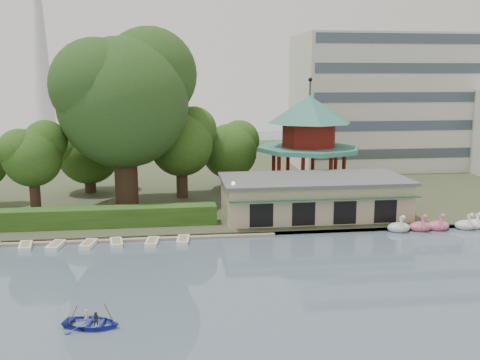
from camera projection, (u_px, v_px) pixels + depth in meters
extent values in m
plane|color=slate|center=(245.00, 320.00, 31.71)|extent=(220.00, 220.00, 0.00)
cube|color=#424930|center=(199.00, 169.00, 82.30)|extent=(220.00, 70.00, 0.40)
cube|color=gray|center=(219.00, 234.00, 48.52)|extent=(220.00, 0.60, 0.30)
cube|color=gray|center=(83.00, 240.00, 46.93)|extent=(34.00, 1.60, 0.24)
cube|color=#BDAC89|center=(313.00, 198.00, 53.96)|extent=(18.00, 8.00, 3.60)
cube|color=#595B5E|center=(314.00, 179.00, 53.59)|extent=(18.60, 8.60, 0.30)
cube|color=#194C2D|center=(326.00, 200.00, 49.62)|extent=(18.00, 1.59, 0.45)
cylinder|color=#BDAC89|center=(308.00, 189.00, 64.18)|extent=(10.40, 10.40, 1.20)
cylinder|color=#367C6A|center=(309.00, 149.00, 63.26)|extent=(12.40, 12.40, 0.50)
cylinder|color=maroon|center=(309.00, 135.00, 62.94)|extent=(6.40, 6.40, 2.80)
cone|color=#367C6A|center=(310.00, 109.00, 62.37)|extent=(10.00, 10.00, 3.20)
cylinder|color=black|center=(310.00, 87.00, 61.90)|extent=(0.16, 0.16, 1.80)
cube|color=silver|center=(394.00, 102.00, 82.17)|extent=(30.00, 14.00, 20.00)
cone|color=silver|center=(39.00, 22.00, 157.06)|extent=(6.00, 6.00, 60.00)
cube|color=#31571C|center=(55.00, 218.00, 49.54)|extent=(30.00, 2.00, 1.80)
cylinder|color=black|center=(233.00, 205.00, 49.94)|extent=(0.12, 0.12, 4.00)
sphere|color=beige|center=(233.00, 183.00, 49.54)|extent=(0.36, 0.36, 0.36)
cylinder|color=#3A281C|center=(126.00, 166.00, 56.91)|extent=(2.45, 2.45, 9.00)
sphere|color=#2A4B1D|center=(123.00, 103.00, 55.64)|extent=(13.62, 13.62, 13.62)
sphere|color=#2A4B1D|center=(149.00, 75.00, 57.43)|extent=(10.21, 10.21, 10.21)
sphere|color=#2A4B1D|center=(97.00, 85.00, 53.68)|extent=(9.53, 9.53, 9.53)
cylinder|color=#3A281C|center=(35.00, 192.00, 54.25)|extent=(1.06, 1.06, 4.71)
sphere|color=#31571C|center=(32.00, 158.00, 53.58)|extent=(5.87, 5.87, 5.87)
sphere|color=#31571C|center=(45.00, 142.00, 54.30)|extent=(4.40, 4.40, 4.40)
sphere|color=#31571C|center=(19.00, 149.00, 52.70)|extent=(4.11, 4.11, 4.11)
cylinder|color=#3A281C|center=(182.00, 176.00, 61.94)|extent=(1.31, 1.31, 4.97)
sphere|color=#31571C|center=(181.00, 145.00, 61.24)|extent=(7.27, 7.27, 7.27)
sphere|color=#31571C|center=(193.00, 130.00, 62.18)|extent=(5.46, 5.46, 5.46)
sphere|color=#31571C|center=(170.00, 137.00, 60.18)|extent=(5.09, 5.09, 5.09)
cylinder|color=#3A281C|center=(230.00, 174.00, 66.70)|extent=(1.23, 1.23, 3.82)
sphere|color=#31571C|center=(229.00, 151.00, 66.16)|extent=(6.81, 6.81, 6.81)
sphere|color=#31571C|center=(239.00, 140.00, 67.09)|extent=(5.11, 5.11, 5.11)
sphere|color=#31571C|center=(220.00, 146.00, 65.20)|extent=(4.77, 4.77, 4.77)
cylinder|color=#3A281C|center=(90.00, 177.00, 64.56)|extent=(1.33, 1.33, 3.89)
sphere|color=#31571C|center=(89.00, 153.00, 64.01)|extent=(7.41, 7.41, 7.41)
sphere|color=#31571C|center=(102.00, 142.00, 65.05)|extent=(5.56, 5.56, 5.56)
sphere|color=#31571C|center=(76.00, 148.00, 62.98)|extent=(5.19, 5.19, 5.19)
ellipsoid|color=silver|center=(399.00, 228.00, 49.96)|extent=(2.16, 1.44, 0.99)
cylinder|color=silver|center=(401.00, 224.00, 49.32)|extent=(0.26, 0.79, 1.29)
sphere|color=silver|center=(403.00, 218.00, 48.91)|extent=(0.44, 0.44, 0.44)
ellipsoid|color=#D45D7C|center=(420.00, 227.00, 50.27)|extent=(2.16, 1.44, 0.99)
cylinder|color=#D45D7C|center=(423.00, 223.00, 49.63)|extent=(0.26, 0.79, 1.29)
sphere|color=#D45D7C|center=(425.00, 217.00, 49.21)|extent=(0.44, 0.44, 0.44)
ellipsoid|color=#D76181|center=(438.00, 226.00, 50.52)|extent=(2.16, 1.44, 0.99)
cylinder|color=#D76181|center=(441.00, 222.00, 49.88)|extent=(0.26, 0.79, 1.29)
sphere|color=#D76181|center=(443.00, 216.00, 49.46)|extent=(0.44, 0.44, 0.44)
ellipsoid|color=silver|center=(466.00, 225.00, 50.78)|extent=(2.16, 1.44, 0.99)
cylinder|color=silver|center=(470.00, 221.00, 50.14)|extent=(0.26, 0.79, 1.29)
sphere|color=silver|center=(472.00, 215.00, 49.73)|extent=(0.44, 0.44, 0.44)
ellipsoid|color=white|center=(474.00, 224.00, 51.04)|extent=(2.16, 1.44, 0.99)
cylinder|color=white|center=(478.00, 220.00, 50.40)|extent=(0.26, 0.79, 1.29)
sphere|color=white|center=(480.00, 214.00, 49.99)|extent=(0.44, 0.44, 0.44)
cube|color=white|center=(26.00, 246.00, 45.11)|extent=(1.35, 2.43, 0.36)
cube|color=white|center=(56.00, 245.00, 45.23)|extent=(1.34, 2.43, 0.36)
cube|color=white|center=(88.00, 244.00, 45.60)|extent=(1.38, 2.44, 0.36)
cube|color=white|center=(116.00, 243.00, 45.98)|extent=(1.32, 2.42, 0.36)
cube|color=white|center=(152.00, 242.00, 46.18)|extent=(1.28, 2.41, 0.36)
cube|color=white|center=(183.00, 240.00, 46.73)|extent=(1.23, 2.39, 0.36)
imported|color=#313EB5|center=(91.00, 319.00, 30.80)|extent=(5.35, 4.41, 0.96)
imported|color=silver|center=(86.00, 317.00, 30.94)|extent=(0.38, 0.30, 0.91)
imported|color=#2E3347|center=(96.00, 319.00, 30.63)|extent=(0.50, 0.43, 0.88)
cylinder|color=#3A281C|center=(70.00, 323.00, 30.67)|extent=(0.94, 0.29, 2.01)
cylinder|color=#3A281C|center=(113.00, 320.00, 30.97)|extent=(0.94, 0.29, 2.01)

